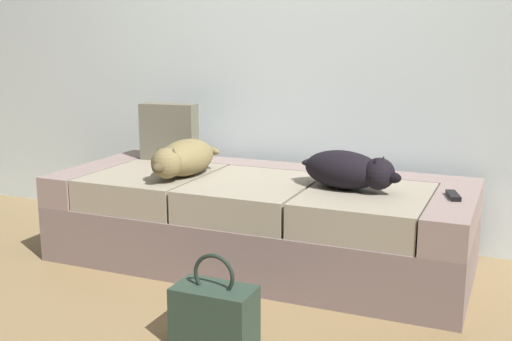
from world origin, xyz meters
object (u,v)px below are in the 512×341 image
Objects in this scene: couch at (260,220)px; handbag at (214,315)px; dog_dark at (349,170)px; dog_tan at (183,158)px; throw_pillow at (169,132)px; tv_remote at (453,196)px.

handbag is at bearing -77.87° from couch.
handbag is at bearing -108.40° from dog_dark.
couch is 3.84× the size of dog_tan.
couch is 0.97m from handbag.
couch is at bearing -20.16° from throw_pillow.
handbag is (0.91, -1.20, -0.51)m from throw_pillow.
handbag is at bearing -54.02° from dog_tan.
throw_pillow is at bearing 129.36° from dog_tan.
throw_pillow is (-0.70, 0.26, 0.40)m from couch.
handbag is (-0.79, -0.91, -0.35)m from tv_remote.
couch is 0.85m from throw_pillow.
handbag is (0.20, -0.94, -0.10)m from couch.
throw_pillow is (-1.20, 0.32, 0.08)m from dog_dark.
dog_dark is at bearing 4.16° from dog_tan.
couch is 14.64× the size of tv_remote.
couch is 1.02m from tv_remote.
dog_dark is at bearing 71.60° from handbag.
couch reaches higher than handbag.
couch is at bearing 102.13° from handbag.
handbag is at bearing -52.91° from throw_pillow.
dog_tan is 0.50m from throw_pillow.
tv_remote is 1.73m from throw_pillow.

